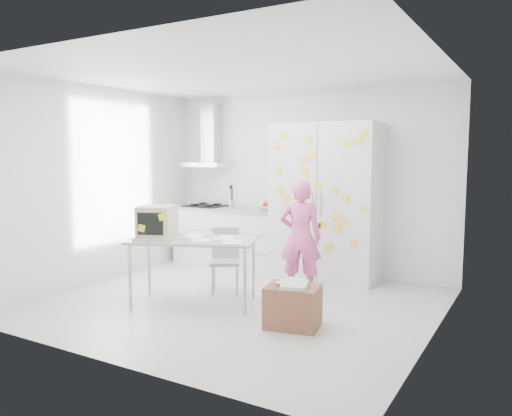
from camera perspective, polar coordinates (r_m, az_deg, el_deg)
The scene contains 10 objects.
floor at distance 6.07m, azimuth -2.33°, elevation -10.86°, with size 4.50×4.00×0.02m, color silver.
walls at distance 6.43m, azimuth 1.05°, elevation 2.46°, with size 4.52×4.01×2.70m.
ceiling at distance 5.88m, azimuth -2.45°, elevation 15.31°, with size 4.50×4.00×0.02m, color white.
counter_run at distance 7.98m, azimuth -3.08°, elevation -3.18°, with size 1.84×0.63×1.28m.
range_hood at distance 8.25m, azimuth -5.28°, elevation 7.46°, with size 0.70×0.48×1.01m.
tall_cabinet at distance 7.12m, azimuth 7.96°, elevation 0.74°, with size 1.50×0.68×2.20m.
person at distance 6.31m, azimuth 5.09°, elevation -3.32°, with size 0.53×0.35×1.46m, color pink.
desk at distance 5.98m, azimuth -9.82°, elevation -2.47°, with size 1.62×1.20×1.16m.
chair at distance 6.43m, azimuth -3.52°, elevation -5.50°, with size 0.51×0.51×0.82m.
cardboard_box at distance 5.22m, azimuth 4.24°, elevation -11.06°, with size 0.61×0.52×0.47m.
Camera 1 is at (3.11, -4.90, 1.76)m, focal length 35.00 mm.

